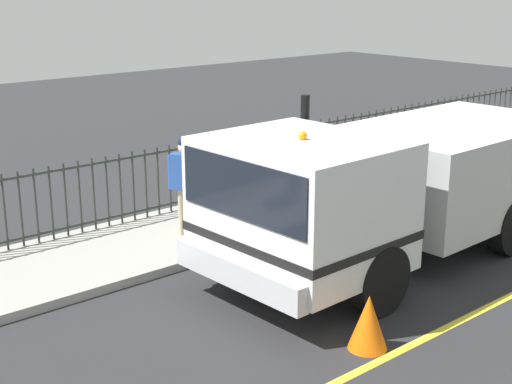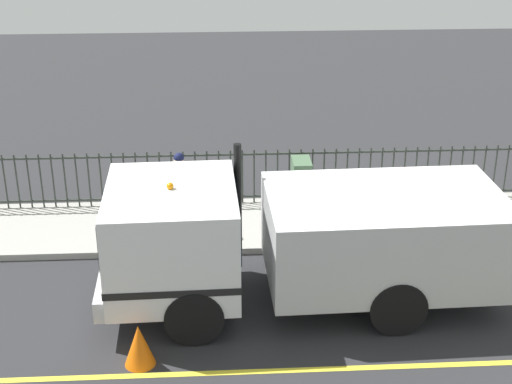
% 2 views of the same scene
% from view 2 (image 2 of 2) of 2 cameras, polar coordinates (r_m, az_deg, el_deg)
% --- Properties ---
extents(ground_plane, '(46.86, 46.86, 0.00)m').
position_cam_2_polar(ground_plane, '(13.75, 8.40, -7.80)').
color(ground_plane, '#2B2B2D').
rests_on(ground_plane, ground).
extents(sidewalk_slab, '(2.43, 21.30, 0.14)m').
position_cam_2_polar(sidewalk_slab, '(16.22, 6.46, -2.29)').
color(sidewalk_slab, '#A3A099').
rests_on(sidewalk_slab, ground).
extents(lane_marking, '(0.12, 19.17, 0.01)m').
position_cam_2_polar(lane_marking, '(12.07, 10.32, -12.87)').
color(lane_marking, yellow).
rests_on(lane_marking, ground).
extents(work_truck, '(2.69, 6.96, 2.57)m').
position_cam_2_polar(work_truck, '(12.86, 2.04, -3.28)').
color(work_truck, white).
rests_on(work_truck, ground).
extents(worker_standing, '(0.55, 0.42, 1.68)m').
position_cam_2_polar(worker_standing, '(15.34, -5.78, 0.68)').
color(worker_standing, '#264C99').
rests_on(worker_standing, sidewalk_slab).
extents(iron_fence, '(0.04, 18.14, 1.25)m').
position_cam_2_polar(iron_fence, '(16.85, 6.01, 1.35)').
color(iron_fence, '#2D332D').
rests_on(iron_fence, sidewalk_slab).
extents(utility_cabinet, '(0.69, 0.40, 1.16)m').
position_cam_2_polar(utility_cabinet, '(16.33, 3.43, 0.52)').
color(utility_cabinet, '#4C6B4C').
rests_on(utility_cabinet, sidewalk_slab).
extents(traffic_cone, '(0.48, 0.48, 0.69)m').
position_cam_2_polar(traffic_cone, '(11.89, -8.83, -11.38)').
color(traffic_cone, orange).
rests_on(traffic_cone, ground).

